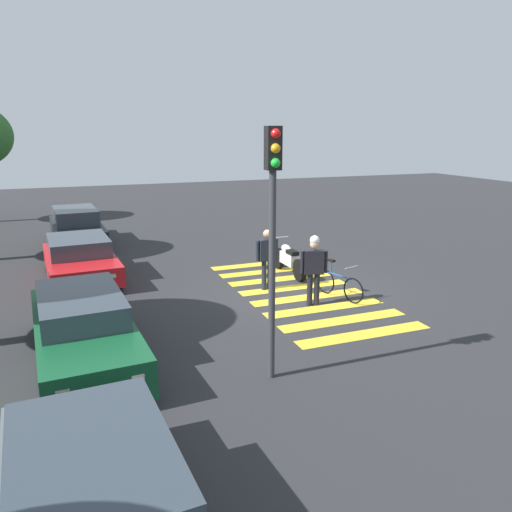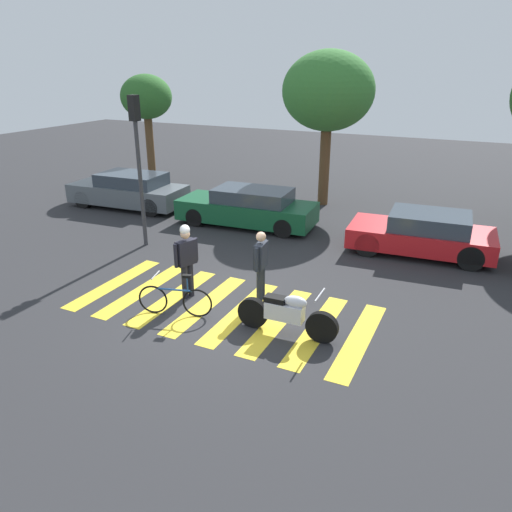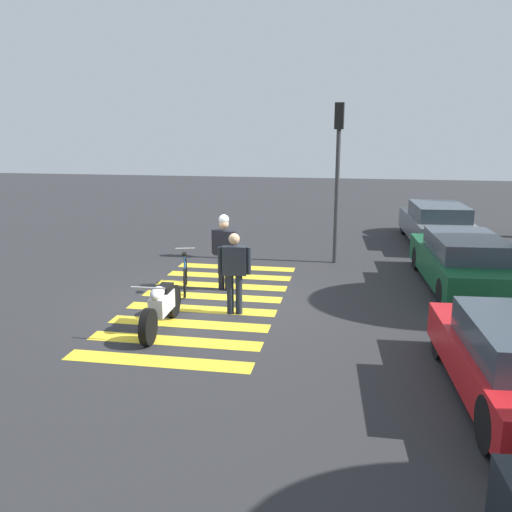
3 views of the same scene
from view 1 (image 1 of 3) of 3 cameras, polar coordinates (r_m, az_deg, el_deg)
The scene contains 10 objects.
ground_plane at distance 13.89m, azimuth 5.09°, elevation -4.12°, with size 60.00×60.00×0.00m, color #2B2B2D.
police_motorcycle at distance 15.43m, azimuth 3.72°, elevation -0.43°, with size 2.17×0.62×1.05m.
leaning_bicycle at distance 13.45m, azimuth 9.37°, elevation -3.20°, with size 1.64×0.58×1.00m.
officer_on_foot at distance 13.84m, azimuth 1.26°, elevation 0.05°, with size 0.25×0.68×1.70m.
officer_by_motorcycle at distance 12.63m, azimuth 6.59°, elevation -1.05°, with size 0.35×0.65×1.81m.
crosswalk_stripes at distance 13.89m, azimuth 5.09°, elevation -4.10°, with size 6.75×3.21×0.01m.
car_green_compact at distance 10.29m, azimuth -19.03°, elevation -7.81°, with size 4.79×2.01×1.30m.
car_red_convertible at distance 15.82m, azimuth -19.34°, elevation -0.31°, with size 4.17×2.13×1.24m.
car_black_suv at distance 20.79m, azimuth -19.68°, elevation 3.11°, with size 4.76×2.03×1.36m.
traffic_light_pole at distance 8.39m, azimuth 1.91°, elevation 4.54°, with size 0.34×0.26×4.40m.
Camera 1 is at (-11.81, 5.88, 4.35)m, focal length 35.25 mm.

